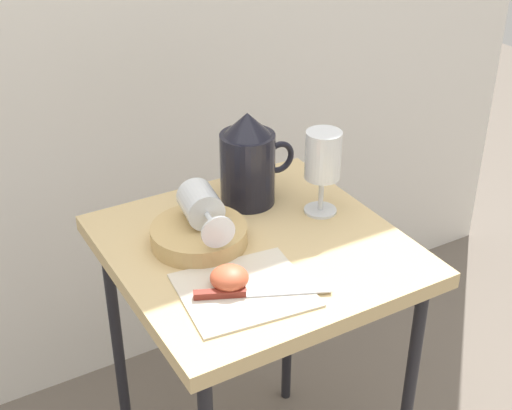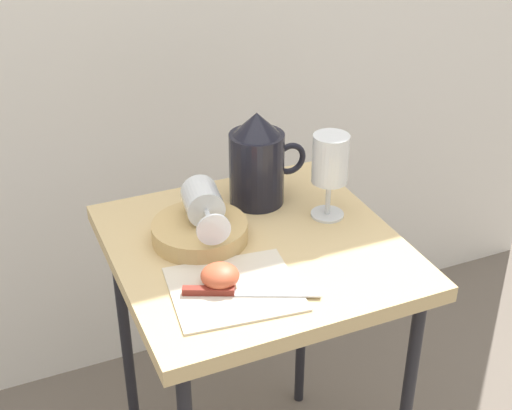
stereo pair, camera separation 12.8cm
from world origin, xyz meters
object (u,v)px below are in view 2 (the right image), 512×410
object	(u,v)px
wine_glass_upright	(330,164)
wine_glass_tipped_near	(203,203)
pitcher	(257,166)
knife	(231,292)
basket_tray	(200,232)
apple_half_left	(220,276)
table	(256,274)

from	to	relation	value
wine_glass_upright	wine_glass_tipped_near	bearing A→B (deg)	173.76
pitcher	wine_glass_tipped_near	distance (m)	0.16
pitcher	knife	world-z (taller)	pitcher
wine_glass_upright	basket_tray	bearing A→B (deg)	176.58
wine_glass_upright	pitcher	bearing A→B (deg)	133.89
basket_tray	apple_half_left	world-z (taller)	apple_half_left
basket_tray	wine_glass_tipped_near	xyz separation A→B (m)	(0.01, 0.01, 0.05)
table	basket_tray	xyz separation A→B (m)	(-0.09, 0.05, 0.09)
wine_glass_upright	wine_glass_tipped_near	distance (m)	0.25
table	wine_glass_tipped_near	xyz separation A→B (m)	(-0.08, 0.06, 0.14)
wine_glass_upright	apple_half_left	size ratio (longest dim) A/B	2.63
apple_half_left	table	bearing A→B (deg)	42.43
pitcher	wine_glass_upright	size ratio (longest dim) A/B	1.13
pitcher	wine_glass_upright	xyz separation A→B (m)	(0.10, -0.11, 0.03)
basket_tray	knife	world-z (taller)	basket_tray
wine_glass_upright	wine_glass_tipped_near	size ratio (longest dim) A/B	1.12
table	wine_glass_tipped_near	bearing A→B (deg)	140.82
wine_glass_tipped_near	apple_half_left	size ratio (longest dim) A/B	2.34
wine_glass_upright	apple_half_left	bearing A→B (deg)	-153.87
basket_tray	wine_glass_tipped_near	size ratio (longest dim) A/B	1.17
apple_half_left	wine_glass_upright	bearing A→B (deg)	26.13
basket_tray	pitcher	bearing A→B (deg)	30.52
wine_glass_tipped_near	basket_tray	bearing A→B (deg)	-137.99
basket_tray	apple_half_left	size ratio (longest dim) A/B	2.73
wine_glass_upright	knife	xyz separation A→B (m)	(-0.27, -0.16, -0.10)
knife	table	bearing A→B (deg)	52.06
basket_tray	pitcher	distance (m)	0.19
wine_glass_tipped_near	knife	bearing A→B (deg)	-97.04
basket_tray	knife	size ratio (longest dim) A/B	0.83
pitcher	knife	xyz separation A→B (m)	(-0.16, -0.27, -0.07)
apple_half_left	knife	distance (m)	0.03
wine_glass_upright	wine_glass_tipped_near	world-z (taller)	wine_glass_upright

